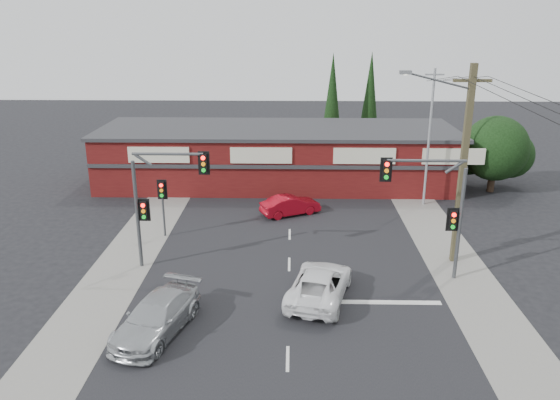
{
  "coord_description": "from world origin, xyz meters",
  "views": [
    {
      "loc": [
        0.11,
        -23.06,
        12.0
      ],
      "look_at": [
        -0.49,
        3.0,
        3.25
      ],
      "focal_mm": 35.0,
      "sensor_mm": 36.0,
      "label": 1
    }
  ],
  "objects_px": {
    "red_sedan": "(290,205)",
    "utility_pole": "(461,160)",
    "white_suv": "(320,284)",
    "silver_suv": "(157,316)",
    "shop_building": "(278,155)"
  },
  "relations": [
    {
      "from": "utility_pole",
      "to": "white_suv",
      "type": "bearing_deg",
      "value": -149.41
    },
    {
      "from": "red_sedan",
      "to": "utility_pole",
      "type": "xyz_separation_m",
      "value": [
        8.34,
        -6.8,
        4.77
      ]
    },
    {
      "from": "white_suv",
      "to": "utility_pole",
      "type": "bearing_deg",
      "value": -135.1
    },
    {
      "from": "red_sedan",
      "to": "utility_pole",
      "type": "distance_m",
      "value": 11.77
    },
    {
      "from": "white_suv",
      "to": "shop_building",
      "type": "distance_m",
      "value": 18.34
    },
    {
      "from": "red_sedan",
      "to": "shop_building",
      "type": "distance_m",
      "value": 7.43
    },
    {
      "from": "utility_pole",
      "to": "shop_building",
      "type": "bearing_deg",
      "value": 123.76
    },
    {
      "from": "red_sedan",
      "to": "shop_building",
      "type": "bearing_deg",
      "value": -18.27
    },
    {
      "from": "white_suv",
      "to": "red_sedan",
      "type": "distance_m",
      "value": 11.01
    },
    {
      "from": "utility_pole",
      "to": "silver_suv",
      "type": "bearing_deg",
      "value": -152.38
    },
    {
      "from": "white_suv",
      "to": "silver_suv",
      "type": "relative_size",
      "value": 1.02
    },
    {
      "from": "silver_suv",
      "to": "shop_building",
      "type": "relative_size",
      "value": 0.18
    },
    {
      "from": "red_sedan",
      "to": "utility_pole",
      "type": "bearing_deg",
      "value": -155.44
    },
    {
      "from": "red_sedan",
      "to": "utility_pole",
      "type": "relative_size",
      "value": 0.38
    },
    {
      "from": "shop_building",
      "to": "utility_pole",
      "type": "xyz_separation_m",
      "value": [
        9.36,
        -14.0,
        3.26
      ]
    }
  ]
}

